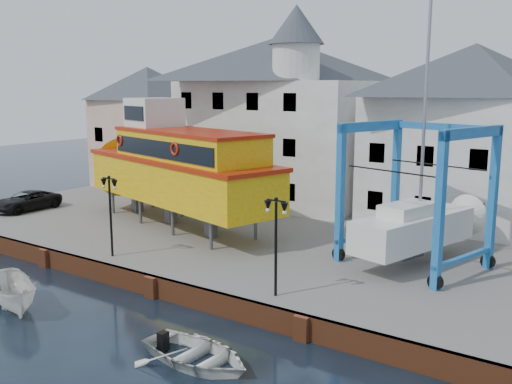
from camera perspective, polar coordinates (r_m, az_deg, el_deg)
The scene contains 13 objects.
ground at distance 27.24m, azimuth -10.32°, elevation -10.31°, with size 140.00×140.00×0.00m, color black.
hardstanding at distance 35.31m, azimuth 2.36°, elevation -4.45°, with size 44.00×22.00×1.00m, color #65625D.
quay_wall at distance 27.14m, azimuth -10.20°, elevation -9.26°, with size 44.00×0.47×1.00m.
building_pink at distance 51.07m, azimuth -10.65°, elevation 6.42°, with size 8.00×7.00×10.30m.
building_white_main at distance 43.04m, azimuth 2.21°, elevation 7.47°, with size 14.00×8.30×14.00m.
building_white_right at distance 38.12m, azimuth 20.68°, elevation 5.30°, with size 12.00×8.00×11.20m.
lamp_post_left at distance 29.75m, azimuth -14.42°, elevation -0.35°, with size 1.12×0.32×4.20m.
lamp_post_right at distance 23.27m, azimuth 2.01°, elevation -2.98°, with size 1.12×0.32×4.20m.
tour_boat at distance 36.32m, azimuth -8.64°, elevation 2.65°, with size 18.61×9.01×7.89m.
travel_lift at distance 29.33m, azimuth 16.34°, elevation -2.53°, with size 7.18×9.02×13.21m.
van at distance 43.39m, azimuth -21.97°, elevation -0.82°, with size 2.21×4.79×1.33m, color black.
motorboat_a at distance 27.53m, azimuth -22.83°, elevation -10.76°, with size 1.61×4.28×1.65m, color white.
motorboat_b at distance 21.06m, azimuth -5.95°, elevation -16.65°, with size 3.19×4.46×0.92m, color white.
Camera 1 is at (18.19, -17.88, 9.58)m, focal length 40.00 mm.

